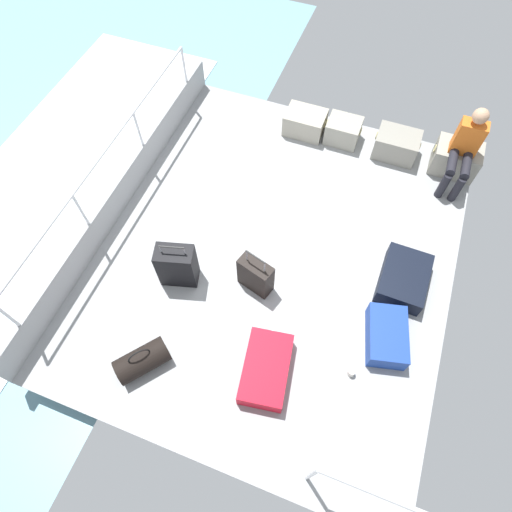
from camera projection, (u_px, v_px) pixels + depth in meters
The scene contains 17 objects.
ground_plane at pixel (275, 252), 5.64m from camera, with size 4.40×5.20×0.06m, color #939699.
gunwale_port at pixel (122, 193), 5.81m from camera, with size 0.06×5.20×0.45m, color #939699.
railing_port at pixel (110, 164), 5.33m from camera, with size 0.04×4.20×1.02m.
stair_rail_starboard at pixel (366, 494), 3.67m from camera, with size 0.94×0.04×0.97m.
sea_wake at pixel (48, 190), 6.55m from camera, with size 12.00×12.00×0.01m.
cargo_crate_0 at pixel (305, 123), 6.54m from camera, with size 0.62×0.43×0.35m.
cargo_crate_1 at pixel (343, 131), 6.45m from camera, with size 0.52×0.40×0.35m.
cargo_crate_2 at pixel (396, 145), 6.29m from camera, with size 0.63×0.44×0.37m.
cargo_crate_3 at pixel (456, 158), 6.13m from camera, with size 0.65×0.45×0.41m.
passenger_seated at pixel (465, 148), 5.72m from camera, with size 0.34×0.66×1.11m.
suitcase_0 at pixel (177, 265), 5.16m from camera, with size 0.50×0.37×0.73m.
suitcase_1 at pixel (256, 275), 5.15m from camera, with size 0.45×0.30×0.70m.
suitcase_2 at pixel (266, 369), 4.73m from camera, with size 0.60×0.87×0.24m.
suitcase_3 at pixel (404, 278), 5.28m from camera, with size 0.55×0.76×0.25m.
suitcase_4 at pixel (387, 336), 4.91m from camera, with size 0.57×0.75×0.26m.
duffel_bag at pixel (142, 360), 4.75m from camera, with size 0.58×0.63×0.42m.
paper_cup at pixel (351, 372), 4.78m from camera, with size 0.08×0.08×0.10m, color white.
Camera 1 is at (0.78, -2.78, 4.82)m, focal length 30.75 mm.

